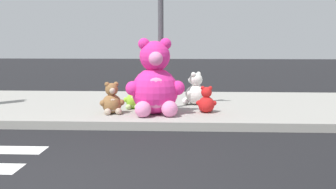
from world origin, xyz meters
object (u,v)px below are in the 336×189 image
Objects in this scene: plush_lavender at (143,95)px; plush_pink_large at (155,84)px; plush_lime at (134,98)px; sign_pole at (161,23)px; plush_red at (206,102)px; plush_brown at (112,101)px; plush_white at (195,91)px.

plush_pink_large is at bearing -73.03° from plush_lavender.
plush_pink_large is 2.70× the size of plush_lime.
plush_lavender is (-0.42, 0.57, -1.49)m from sign_pole.
sign_pole is at bearing -4.34° from plush_lime.
plush_lavender is 1.60m from plush_red.
plush_brown is 1.79m from plush_red.
plush_lime is (-1.44, 0.38, 0.01)m from plush_red.
plush_lavender is 0.76× the size of plush_white.
plush_pink_large reaches higher than plush_lavender.
sign_pole is at bearing -134.09° from plush_white.
sign_pole is 1.77m from plush_red.
plush_lime is (-0.55, 0.04, -1.49)m from sign_pole.
sign_pole is 5.31× the size of plush_brown.
sign_pole is 1.59m from plush_lime.
plush_lavender is at bearing -173.06° from plush_white.
plush_white is at bearing 59.95° from plush_pink_large.
plush_red is (1.32, -0.91, -0.01)m from plush_lavender.
plush_pink_large is at bearing -52.65° from plush_lime.
plush_red is at bearing -14.84° from plush_lime.
plush_lavender is at bearing 68.13° from plush_brown.
plush_lavender is (-0.35, 1.16, -0.35)m from plush_pink_large.
plush_brown is at bearing -146.89° from sign_pole.
plush_pink_large is 0.87m from plush_lime.
plush_white is 1.34× the size of plush_lime.
plush_red is 0.97× the size of plush_lime.
plush_lavender is 1.04× the size of plush_red.
plush_brown is (-0.88, -0.57, -1.46)m from sign_pole.
plush_red is (0.89, -0.34, -1.49)m from sign_pole.
plush_brown reaches higher than plush_lavender.
sign_pole reaches higher than plush_brown.
sign_pole reaches higher than plush_lime.
plush_white is 1.40m from plush_lime.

